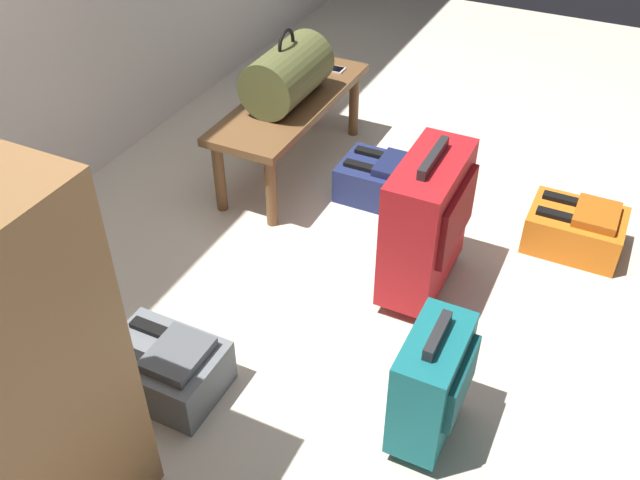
# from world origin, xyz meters

# --- Properties ---
(ground_plane) EXTENTS (6.60, 6.60, 0.00)m
(ground_plane) POSITION_xyz_m (0.00, 0.00, 0.00)
(ground_plane) COLOR beige
(bench) EXTENTS (1.00, 0.36, 0.38)m
(bench) POSITION_xyz_m (0.64, 0.70, 0.32)
(bench) COLOR brown
(bench) RESTS_ON ground
(duffel_bag_olive) EXTENTS (0.44, 0.26, 0.34)m
(duffel_bag_olive) POSITION_xyz_m (0.61, 0.70, 0.51)
(duffel_bag_olive) COLOR #51562D
(duffel_bag_olive) RESTS_ON bench
(cell_phone) EXTENTS (0.07, 0.14, 0.01)m
(cell_phone) POSITION_xyz_m (1.00, 0.67, 0.38)
(cell_phone) COLOR silver
(cell_phone) RESTS_ON bench
(suitcase_upright_red) EXTENTS (0.46, 0.23, 0.61)m
(suitcase_upright_red) POSITION_xyz_m (0.09, -0.15, 0.31)
(suitcase_upright_red) COLOR red
(suitcase_upright_red) RESTS_ON ground
(suitcase_small_teal) EXTENTS (0.32, 0.19, 0.46)m
(suitcase_small_teal) POSITION_xyz_m (-0.56, -0.40, 0.24)
(suitcase_small_teal) COLOR #14666B
(suitcase_small_teal) RESTS_ON ground
(backpack_navy) EXTENTS (0.28, 0.38, 0.21)m
(backpack_navy) POSITION_xyz_m (0.60, 0.21, 0.09)
(backpack_navy) COLOR navy
(backpack_navy) RESTS_ON ground
(backpack_grey) EXTENTS (0.28, 0.38, 0.21)m
(backpack_grey) POSITION_xyz_m (-0.76, 0.44, 0.09)
(backpack_grey) COLOR slate
(backpack_grey) RESTS_ON ground
(backpack_orange) EXTENTS (0.28, 0.38, 0.21)m
(backpack_orange) POSITION_xyz_m (0.61, -0.65, 0.09)
(backpack_orange) COLOR orange
(backpack_orange) RESTS_ON ground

